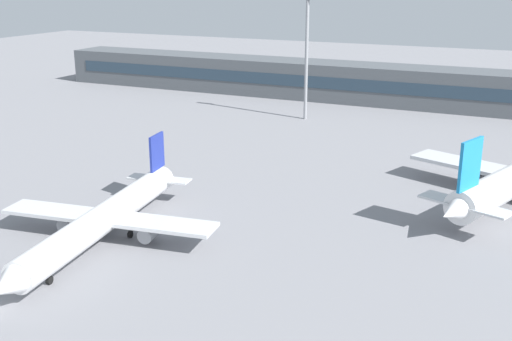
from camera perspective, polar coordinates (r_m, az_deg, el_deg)
name	(u,v)px	position (r m, az deg, el deg)	size (l,w,h in m)	color
ground_plane	(212,184)	(93.30, -4.03, -1.20)	(400.00, 400.00, 0.00)	gray
terminal_building	(351,82)	(156.01, 8.61, 7.91)	(159.68, 12.13, 9.00)	#4C5156
airplane_near	(103,219)	(74.23, -13.71, -4.32)	(26.50, 37.72, 9.33)	silver
floodlight_tower_west	(307,48)	(133.15, 4.62, 11.00)	(3.20, 0.80, 25.95)	gray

